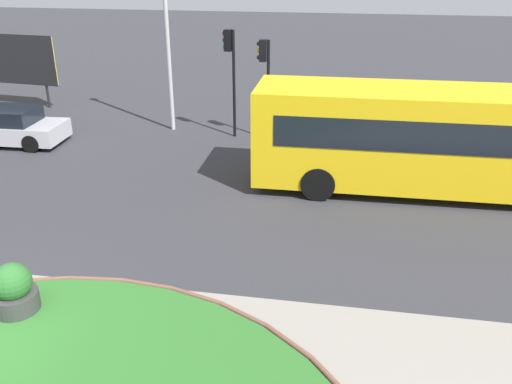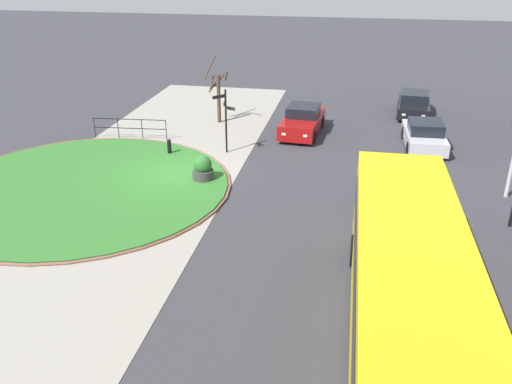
% 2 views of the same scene
% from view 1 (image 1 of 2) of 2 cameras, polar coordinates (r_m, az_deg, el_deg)
% --- Properties ---
extents(bus_yellow, '(10.91, 2.77, 3.08)m').
position_cam_1_polar(bus_yellow, '(16.74, 18.96, 5.33)').
color(bus_yellow, yellow).
rests_on(bus_yellow, ground).
extents(car_trailing, '(4.07, 1.97, 1.37)m').
position_cam_1_polar(car_trailing, '(22.36, -24.39, 6.22)').
color(car_trailing, '#B7B7BC').
rests_on(car_trailing, ground).
extents(traffic_light_near, '(0.49, 0.27, 3.74)m').
position_cam_1_polar(traffic_light_near, '(20.45, 0.91, 12.98)').
color(traffic_light_near, black).
rests_on(traffic_light_near, ground).
extents(traffic_light_far, '(0.48, 0.31, 4.05)m').
position_cam_1_polar(traffic_light_far, '(20.75, -2.72, 13.72)').
color(traffic_light_far, black).
rests_on(traffic_light_far, ground).
extents(lamppost_tall, '(0.32, 0.32, 7.97)m').
position_cam_1_polar(lamppost_tall, '(21.64, -9.42, 17.42)').
color(lamppost_tall, '#B7B7BC').
rests_on(lamppost_tall, ground).
extents(billboard_left, '(5.04, 0.66, 3.26)m').
position_cam_1_polar(billboard_left, '(27.94, -24.71, 12.54)').
color(billboard_left, black).
rests_on(billboard_left, ground).
extents(planter_near_signpost, '(0.90, 0.90, 1.12)m').
position_cam_1_polar(planter_near_signpost, '(11.87, -24.11, -9.58)').
color(planter_near_signpost, '#383838').
rests_on(planter_near_signpost, ground).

